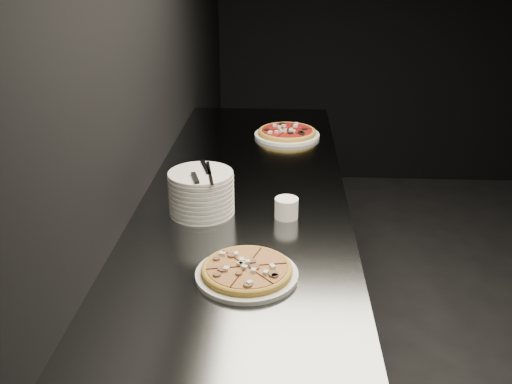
{
  "coord_description": "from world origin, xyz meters",
  "views": [
    {
      "loc": [
        -1.99,
        -1.89,
        1.77
      ],
      "look_at": [
        -2.08,
        -0.16,
        1.01
      ],
      "focal_mm": 40.0,
      "sensor_mm": 36.0,
      "label": 1
    }
  ],
  "objects_px": {
    "pizza_tomato": "(287,133)",
    "plate_stack": "(201,193)",
    "cutlery": "(202,173)",
    "pizza_mushroom": "(247,271)",
    "counter": "(245,303)",
    "ramekin": "(286,207)"
  },
  "relations": [
    {
      "from": "pizza_tomato",
      "to": "plate_stack",
      "type": "height_order",
      "value": "plate_stack"
    },
    {
      "from": "plate_stack",
      "to": "cutlery",
      "type": "distance_m",
      "value": 0.08
    },
    {
      "from": "pizza_mushroom",
      "to": "plate_stack",
      "type": "relative_size",
      "value": 1.37
    },
    {
      "from": "pizza_mushroom",
      "to": "cutlery",
      "type": "xyz_separation_m",
      "value": [
        -0.17,
        0.39,
        0.13
      ]
    },
    {
      "from": "plate_stack",
      "to": "pizza_mushroom",
      "type": "bearing_deg",
      "value": -65.8
    },
    {
      "from": "counter",
      "to": "pizza_mushroom",
      "type": "height_order",
      "value": "pizza_mushroom"
    },
    {
      "from": "counter",
      "to": "pizza_mushroom",
      "type": "distance_m",
      "value": 0.72
    },
    {
      "from": "counter",
      "to": "ramekin",
      "type": "distance_m",
      "value": 0.54
    },
    {
      "from": "cutlery",
      "to": "ramekin",
      "type": "relative_size",
      "value": 2.96
    },
    {
      "from": "pizza_tomato",
      "to": "plate_stack",
      "type": "relative_size",
      "value": 1.44
    },
    {
      "from": "plate_stack",
      "to": "pizza_tomato",
      "type": "bearing_deg",
      "value": 71.29
    },
    {
      "from": "pizza_mushroom",
      "to": "plate_stack",
      "type": "height_order",
      "value": "plate_stack"
    },
    {
      "from": "pizza_mushroom",
      "to": "ramekin",
      "type": "relative_size",
      "value": 3.78
    },
    {
      "from": "counter",
      "to": "pizza_tomato",
      "type": "height_order",
      "value": "pizza_tomato"
    },
    {
      "from": "pizza_tomato",
      "to": "ramekin",
      "type": "height_order",
      "value": "ramekin"
    },
    {
      "from": "counter",
      "to": "ramekin",
      "type": "bearing_deg",
      "value": -46.06
    },
    {
      "from": "counter",
      "to": "plate_stack",
      "type": "bearing_deg",
      "value": -135.77
    },
    {
      "from": "pizza_mushroom",
      "to": "pizza_tomato",
      "type": "xyz_separation_m",
      "value": [
        0.11,
        1.26,
        0.0
      ]
    },
    {
      "from": "counter",
      "to": "ramekin",
      "type": "relative_size",
      "value": 30.91
    },
    {
      "from": "plate_stack",
      "to": "cutlery",
      "type": "relative_size",
      "value": 0.93
    },
    {
      "from": "counter",
      "to": "cutlery",
      "type": "bearing_deg",
      "value": -130.5
    },
    {
      "from": "plate_stack",
      "to": "cutlery",
      "type": "xyz_separation_m",
      "value": [
        0.01,
        -0.02,
        0.08
      ]
    }
  ]
}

